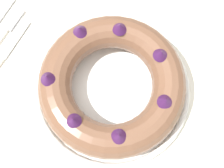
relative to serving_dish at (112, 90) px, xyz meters
name	(u,v)px	position (x,y,z in m)	size (l,w,h in m)	color
ground_plane	(114,141)	(0.02, -0.02, -0.75)	(8.00, 8.00, 0.00)	brown
dining_table	(115,113)	(0.02, -0.02, -0.10)	(1.48, 0.96, 0.74)	silver
serving_dish	(112,90)	(0.00, 0.00, 0.00)	(0.30, 0.30, 0.02)	white
bundt_cake	(112,84)	(0.00, 0.00, 0.04)	(0.27, 0.27, 0.08)	brown
cake_knife	(0,59)	(-0.23, -0.05, -0.01)	(0.02, 0.17, 0.01)	white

